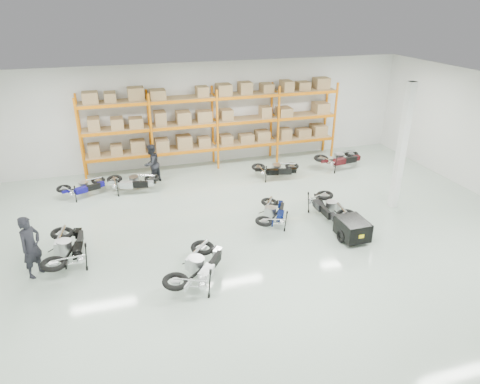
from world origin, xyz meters
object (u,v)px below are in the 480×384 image
object	(u,v)px
moto_back_c	(276,166)
person_left	(31,247)
moto_blue_centre	(273,209)
moto_silver_left	(198,262)
moto_black_far_left	(67,243)
moto_back_a	(83,184)
trailer	(352,229)
moto_back_d	(340,156)
person_back	(152,164)
moto_touring_right	(329,203)
moto_back_b	(132,179)

from	to	relation	value
moto_back_c	person_left	size ratio (longest dim) A/B	0.97
moto_blue_centre	moto_silver_left	xyz separation A→B (m)	(-3.05, -2.47, 0.09)
moto_silver_left	person_left	xyz separation A→B (m)	(-4.23, 1.59, 0.27)
moto_black_far_left	moto_back_a	world-z (taller)	moto_black_far_left
moto_silver_left	moto_black_far_left	world-z (taller)	moto_silver_left
trailer	moto_back_d	bearing A→B (deg)	64.40
person_left	person_back	distance (m)	6.76
moto_blue_centre	moto_back_d	world-z (taller)	moto_back_d
moto_silver_left	moto_touring_right	distance (m)	5.53
moto_touring_right	trailer	xyz separation A→B (m)	(0.00, -1.60, -0.16)
moto_back_a	moto_back_d	distance (m)	10.84
moto_blue_centre	moto_back_a	distance (m)	7.45
moto_silver_left	person_left	distance (m)	4.52
moto_touring_right	person_left	distance (m)	9.29
moto_touring_right	person_left	bearing A→B (deg)	-174.89
moto_black_far_left	person_left	size ratio (longest dim) A/B	1.13
moto_back_d	person_left	size ratio (longest dim) A/B	1.07
moto_silver_left	moto_touring_right	size ratio (longest dim) A/B	1.08
trailer	person_left	world-z (taller)	person_left
person_left	person_back	size ratio (longest dim) A/B	1.09
moto_back_b	person_back	size ratio (longest dim) A/B	1.08
moto_back_a	moto_black_far_left	bearing A→B (deg)	155.83
moto_back_b	moto_back_d	bearing A→B (deg)	-77.06
moto_black_far_left	moto_back_d	size ratio (longest dim) A/B	1.05
moto_back_c	person_back	distance (m)	5.13
moto_back_b	person_back	distance (m)	1.12
moto_back_b	person_back	bearing A→B (deg)	-37.65
moto_blue_centre	moto_back_a	xyz separation A→B (m)	(-6.18, 4.17, -0.03)
moto_back_d	moto_blue_centre	bearing A→B (deg)	125.69
moto_black_far_left	moto_back_b	distance (m)	4.99
moto_touring_right	trailer	bearing A→B (deg)	-89.35
moto_back_b	person_left	size ratio (longest dim) A/B	0.99
moto_back_c	person_back	size ratio (longest dim) A/B	1.06
moto_back_d	person_left	bearing A→B (deg)	107.35
moto_back_a	moto_back_b	distance (m)	1.85
moto_black_far_left	moto_touring_right	size ratio (longest dim) A/B	1.08
moto_black_far_left	person_left	xyz separation A→B (m)	(-0.83, -0.40, 0.28)
moto_back_d	moto_back_b	bearing A→B (deg)	84.82
moto_blue_centre	moto_back_b	world-z (taller)	moto_back_b
moto_back_d	moto_back_a	bearing A→B (deg)	84.20
moto_silver_left	moto_black_far_left	bearing A→B (deg)	5.41
moto_back_c	person_left	bearing A→B (deg)	130.17
moto_blue_centre	moto_back_d	xyz separation A→B (m)	(4.66, 3.98, 0.06)
moto_blue_centre	person_left	size ratio (longest dim) A/B	0.96
moto_blue_centre	moto_silver_left	size ratio (longest dim) A/B	0.85
moto_silver_left	moto_back_b	world-z (taller)	moto_silver_left
moto_touring_right	moto_black_far_left	bearing A→B (deg)	-177.15
trailer	moto_back_c	world-z (taller)	moto_back_c
moto_silver_left	person_left	size ratio (longest dim) A/B	1.13
moto_touring_right	moto_back_d	bearing A→B (deg)	57.75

